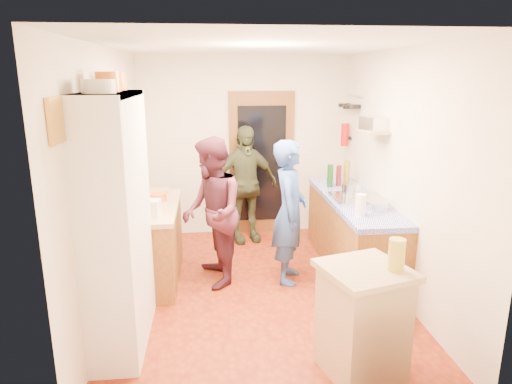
{
  "coord_description": "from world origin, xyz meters",
  "views": [
    {
      "loc": [
        -0.49,
        -4.61,
        2.34
      ],
      "look_at": [
        -0.01,
        0.15,
        1.1
      ],
      "focal_mm": 32.0,
      "sensor_mm": 36.0,
      "label": 1
    }
  ],
  "objects": [
    {
      "name": "floor",
      "position": [
        0.0,
        0.0,
        -0.01
      ],
      "size": [
        3.0,
        4.0,
        0.02
      ],
      "primitive_type": "cube",
      "color": "maroon",
      "rests_on": "ground"
    },
    {
      "name": "ceiling",
      "position": [
        0.0,
        0.0,
        2.61
      ],
      "size": [
        3.0,
        4.0,
        0.02
      ],
      "primitive_type": "cube",
      "color": "silver",
      "rests_on": "ground"
    },
    {
      "name": "wall_back",
      "position": [
        0.0,
        2.01,
        1.3
      ],
      "size": [
        3.0,
        0.02,
        2.6
      ],
      "primitive_type": "cube",
      "color": "silver",
      "rests_on": "ground"
    },
    {
      "name": "wall_front",
      "position": [
        0.0,
        -2.01,
        1.3
      ],
      "size": [
        3.0,
        0.02,
        2.6
      ],
      "primitive_type": "cube",
      "color": "silver",
      "rests_on": "ground"
    },
    {
      "name": "wall_left",
      "position": [
        -1.51,
        0.0,
        1.3
      ],
      "size": [
        0.02,
        4.0,
        2.6
      ],
      "primitive_type": "cube",
      "color": "silver",
      "rests_on": "ground"
    },
    {
      "name": "wall_right",
      "position": [
        1.51,
        0.0,
        1.3
      ],
      "size": [
        0.02,
        4.0,
        2.6
      ],
      "primitive_type": "cube",
      "color": "silver",
      "rests_on": "ground"
    },
    {
      "name": "door_frame",
      "position": [
        0.25,
        1.97,
        1.05
      ],
      "size": [
        0.95,
        0.06,
        2.1
      ],
      "primitive_type": "cube",
      "color": "brown",
      "rests_on": "ground"
    },
    {
      "name": "door_glass",
      "position": [
        0.25,
        1.94,
        1.05
      ],
      "size": [
        0.7,
        0.02,
        1.7
      ],
      "primitive_type": "cube",
      "color": "black",
      "rests_on": "door_frame"
    },
    {
      "name": "hutch_body",
      "position": [
        -1.3,
        -0.8,
        1.1
      ],
      "size": [
        0.4,
        1.2,
        2.2
      ],
      "primitive_type": "cube",
      "color": "silver",
      "rests_on": "ground"
    },
    {
      "name": "hutch_top_shelf",
      "position": [
        -1.3,
        -0.8,
        2.18
      ],
      "size": [
        0.4,
        1.14,
        0.04
      ],
      "primitive_type": "cube",
      "color": "silver",
      "rests_on": "hutch_body"
    },
    {
      "name": "plate_stack",
      "position": [
        -1.3,
        -1.08,
        2.25
      ],
      "size": [
        0.25,
        0.25,
        0.1
      ],
      "primitive_type": "cylinder",
      "color": "white",
      "rests_on": "hutch_top_shelf"
    },
    {
      "name": "orange_pot_a",
      "position": [
        -1.3,
        -0.74,
        2.28
      ],
      "size": [
        0.2,
        0.2,
        0.16
      ],
      "primitive_type": "cylinder",
      "color": "orange",
      "rests_on": "hutch_top_shelf"
    },
    {
      "name": "orange_pot_b",
      "position": [
        -1.3,
        -0.4,
        2.28
      ],
      "size": [
        0.17,
        0.17,
        0.15
      ],
      "primitive_type": "cylinder",
      "color": "orange",
      "rests_on": "hutch_top_shelf"
    },
    {
      "name": "left_counter_base",
      "position": [
        -1.2,
        0.45,
        0.42
      ],
      "size": [
        0.6,
        1.4,
        0.85
      ],
      "primitive_type": "cube",
      "color": "olive",
      "rests_on": "ground"
    },
    {
      "name": "left_counter_top",
      "position": [
        -1.2,
        0.45,
        0.88
      ],
      "size": [
        0.64,
        1.44,
        0.05
      ],
      "primitive_type": "cube",
      "color": "tan",
      "rests_on": "left_counter_base"
    },
    {
      "name": "toaster",
      "position": [
        -1.15,
        0.01,
        0.99
      ],
      "size": [
        0.26,
        0.2,
        0.18
      ],
      "primitive_type": "cube",
      "rotation": [
        0.0,
        0.0,
        -0.21
      ],
      "color": "white",
      "rests_on": "left_counter_top"
    },
    {
      "name": "kettle",
      "position": [
        -1.25,
        0.3,
        0.98
      ],
      "size": [
        0.18,
        0.18,
        0.16
      ],
      "primitive_type": "cylinder",
      "rotation": [
        0.0,
        0.0,
        0.33
      ],
      "color": "white",
      "rests_on": "left_counter_top"
    },
    {
      "name": "orange_bowl",
      "position": [
        -1.12,
        0.61,
        0.95
      ],
      "size": [
        0.25,
        0.25,
        0.09
      ],
      "primitive_type": "cylinder",
      "rotation": [
        0.0,
        0.0,
        0.26
      ],
      "color": "orange",
      "rests_on": "left_counter_top"
    },
    {
      "name": "chopping_board",
      "position": [
        -1.18,
        1.06,
        0.91
      ],
      "size": [
        0.31,
        0.23,
        0.02
      ],
      "primitive_type": "cube",
      "rotation": [
        0.0,
        0.0,
        0.02
      ],
      "color": "tan",
      "rests_on": "left_counter_top"
    },
    {
      "name": "right_counter_base",
      "position": [
        1.2,
        0.5,
        0.42
      ],
      "size": [
        0.6,
        2.2,
        0.84
      ],
      "primitive_type": "cube",
      "color": "olive",
      "rests_on": "ground"
    },
    {
      "name": "right_counter_top",
      "position": [
        1.2,
        0.5,
        0.87
      ],
      "size": [
        0.62,
        2.22,
        0.06
      ],
      "primitive_type": "cube",
      "color": "#0A16AB",
      "rests_on": "right_counter_base"
    },
    {
      "name": "hob",
      "position": [
        1.2,
        0.4,
        0.92
      ],
      "size": [
        0.55,
        0.58,
        0.04
      ],
      "primitive_type": "cube",
      "color": "silver",
      "rests_on": "right_counter_top"
    },
    {
      "name": "pot_on_hob",
      "position": [
        1.15,
        0.48,
        1.01
      ],
      "size": [
        0.22,
        0.22,
        0.14
      ],
      "primitive_type": "cylinder",
      "color": "silver",
      "rests_on": "hob"
    },
    {
      "name": "bottle_a",
      "position": [
        1.05,
        1.07,
        1.05
      ],
      "size": [
        0.09,
        0.09,
        0.3
      ],
      "primitive_type": "cylinder",
      "rotation": [
        0.0,
        0.0,
        0.25
      ],
      "color": "#143F14",
      "rests_on": "right_counter_top"
    },
    {
      "name": "bottle_b",
      "position": [
        1.18,
        1.12,
        1.04
      ],
      "size": [
        0.07,
        0.07,
        0.27
      ],
      "primitive_type": "cylinder",
      "rotation": [
        0.0,
        0.0,
        0.04
      ],
      "color": "#591419",
      "rests_on": "right_counter_top"
    },
    {
      "name": "bottle_c",
      "position": [
        1.31,
        1.2,
        1.06
      ],
      "size": [
        0.1,
        0.1,
        0.32
      ],
      "primitive_type": "cylinder",
      "rotation": [
        0.0,
        0.0,
        -0.29
      ],
      "color": "olive",
      "rests_on": "right_counter_top"
    },
    {
      "name": "paper_towel",
      "position": [
        1.05,
        -0.18,
        1.01
      ],
      "size": [
        0.12,
        0.12,
        0.23
      ],
      "primitive_type": "cylinder",
      "rotation": [
        0.0,
        0.0,
        0.16
      ],
      "color": "white",
      "rests_on": "right_counter_top"
    },
    {
      "name": "mixing_bowl",
      "position": [
        1.3,
        0.01,
        0.95
      ],
      "size": [
        0.28,
        0.28,
        0.1
      ],
      "primitive_type": "cylinder",
      "rotation": [
        0.0,
        0.0,
        0.13
      ],
      "color": "silver",
      "rests_on": "right_counter_top"
    },
    {
      "name": "island_base",
      "position": [
        0.66,
        -1.49,
        0.43
      ],
      "size": [
        0.68,
        0.68,
        0.86
      ],
      "primitive_type": "cube",
      "rotation": [
        0.0,
        0.0,
        0.28
      ],
      "color": "tan",
      "rests_on": "ground"
    },
    {
      "name": "island_top",
      "position": [
        0.66,
        -1.49,
        0.89
      ],
      "size": [
        0.77,
        0.77,
        0.05
      ],
      "primitive_type": "cube",
      "rotation": [
        0.0,
        0.0,
        0.28
      ],
      "color": "tan",
      "rests_on": "island_base"
    },
    {
      "name": "cutting_board",
      "position": [
        0.6,
        -1.46,
        0.9
      ],
      "size": [
        0.41,
        0.37,
        0.02
      ],
      "primitive_type": "cube",
      "rotation": [
        0.0,
        0.0,
        0.28
      ],
      "color": "white",
      "rests_on": "island_top"
    },
    {
      "name": "oil_jar",
      "position": [
        0.87,
        -1.56,
        1.03
      ],
      "size": [
        0.15,
        0.15,
        0.25
      ],
      "primitive_type": "cylinder",
      "rotation": [
        0.0,
        0.0,
        0.28
      ],
      "color": "#AD9E2D",
      "rests_on": "island_top"
    },
    {
      "name": "pan_rail",
      "position": [
        1.46,
        1.52,
        2.05
      ],
      "size": [
        0.02,
        0.65,
        0.02
      ],
      "primitive_type": "cylinder",
      "rotation": [
        1.57,
        0.0,
        0.0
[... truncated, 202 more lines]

